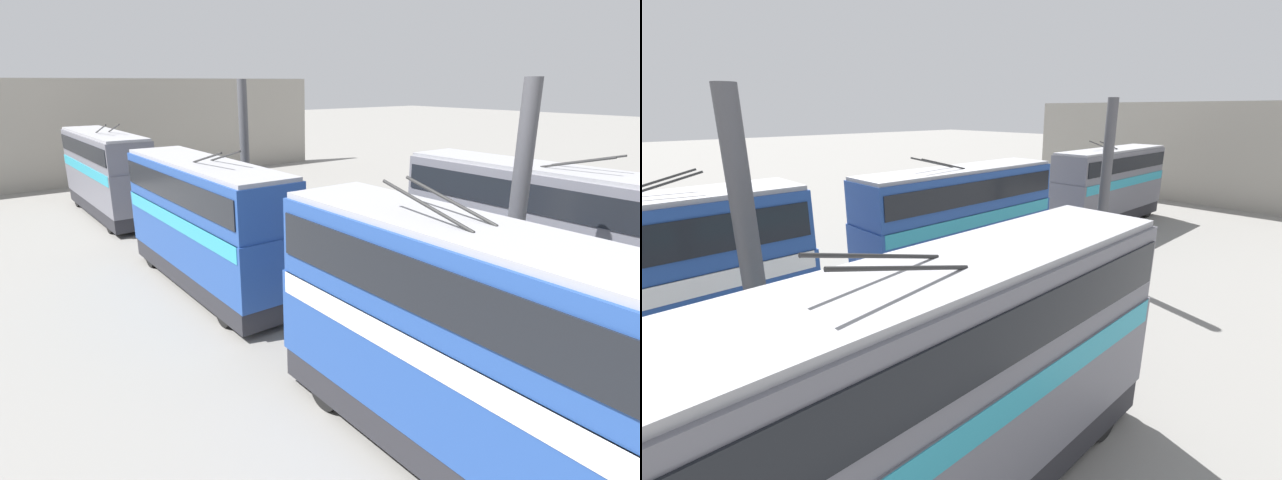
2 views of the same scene
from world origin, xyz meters
TOP-DOWN VIEW (x-y plane):
  - depot_back_wall at (40.44, 0.00)m, footprint 0.50×36.00m
  - support_column_near at (5.00, 0.00)m, footprint 0.83×0.83m
  - support_column_far at (20.03, 0.00)m, footprint 0.83×0.83m
  - bus_left_far at (6.87, -4.40)m, footprint 10.19×2.54m
  - bus_right_near at (2.85, 4.40)m, footprint 10.13×2.54m
  - bus_right_mid at (15.34, 4.40)m, footprint 10.14×2.54m
  - bus_right_far at (29.13, 4.40)m, footprint 10.59×2.54m
  - person_by_right_row at (5.62, 2.64)m, footprint 0.44×0.28m
  - person_by_left_row at (6.58, -1.94)m, footprint 0.26×0.43m
  - oil_drum at (16.17, -1.52)m, footprint 0.60×0.60m

SIDE VIEW (x-z plane):
  - oil_drum at x=16.17m, z-range 0.00..0.85m
  - person_by_right_row at x=5.62m, z-range 0.05..1.75m
  - person_by_left_row at x=6.58m, z-range 0.05..1.76m
  - bus_right_mid at x=15.34m, z-range 0.04..5.71m
  - bus_right_far at x=29.13m, z-range 0.05..5.73m
  - bus_left_far at x=6.87m, z-range 0.04..5.77m
  - bus_right_near at x=2.85m, z-range 0.06..5.97m
  - support_column_near at x=5.00m, z-range -0.12..7.87m
  - support_column_far at x=20.03m, z-range -0.12..7.87m
  - depot_back_wall at x=40.44m, z-range 0.00..8.13m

